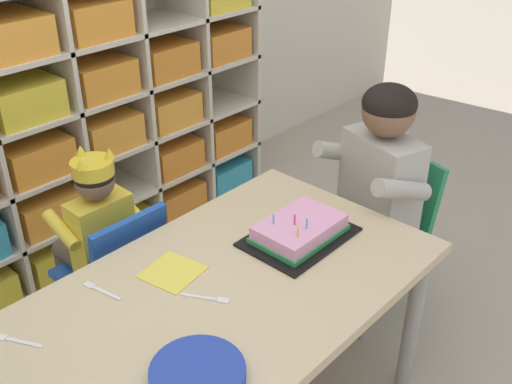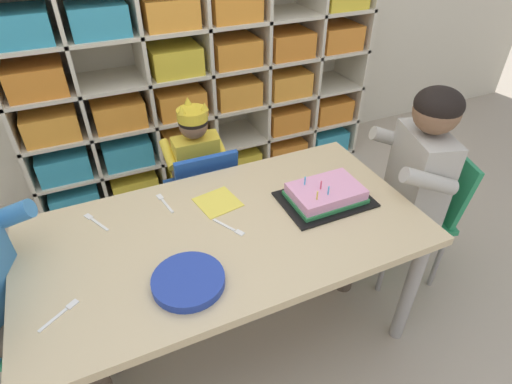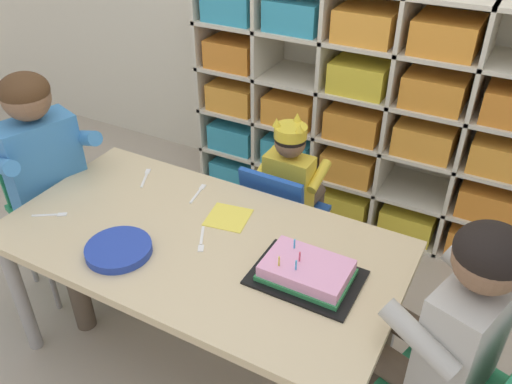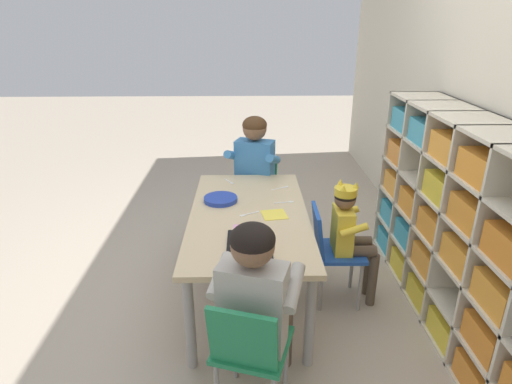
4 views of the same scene
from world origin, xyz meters
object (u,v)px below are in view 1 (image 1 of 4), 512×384
Objects in this scene: paper_plate_stack at (198,374)px; fork_by_napkin at (14,340)px; fork_at_table_front_edge at (208,298)px; classroom_chair_blue at (118,272)px; child_with_crown at (95,228)px; fork_scattered_mid_table at (100,290)px; activity_table at (205,319)px; guest_at_table_side at (368,187)px; classroom_chair_guest_side at (386,224)px; birthday_cake_on_tray at (300,231)px.

fork_by_napkin is at bearing 117.89° from paper_plate_stack.
fork_at_table_front_edge is at bearing 41.40° from paper_plate_stack.
classroom_chair_blue is 0.78× the size of child_with_crown.
fork_by_napkin is (-0.26, -0.01, 0.00)m from fork_scattered_mid_table.
fork_scattered_mid_table is 0.26m from fork_by_napkin.
classroom_chair_blue reaches higher than activity_table.
paper_plate_stack reaches higher than fork_scattered_mid_table.
fork_at_table_front_edge is at bearing -9.09° from activity_table.
activity_table is at bearing 52.36° from fork_at_table_front_edge.
classroom_chair_blue is 0.67× the size of guest_at_table_side.
fork_at_table_front_edge is (-0.84, -0.03, 0.01)m from guest_at_table_side.
child_with_crown is 0.65m from fork_at_table_front_edge.
guest_at_table_side is at bearing -90.00° from classroom_chair_guest_side.
activity_table is 0.29m from paper_plate_stack.
child_with_crown is (0.07, 0.64, -0.01)m from activity_table.
classroom_chair_blue is 0.80m from paper_plate_stack.
guest_at_table_side reaches higher than classroom_chair_guest_side.
birthday_cake_on_tray is (-0.55, 0.01, 0.24)m from classroom_chair_guest_side.
activity_table is 0.31m from fork_scattered_mid_table.
guest_at_table_side is 1.30m from fork_by_napkin.
fork_at_table_front_edge is at bearing 25.91° from fork_scattered_mid_table.
activity_table is 1.46× the size of guest_at_table_side.
fork_scattered_mid_table is (-0.24, -0.39, 0.08)m from child_with_crown.
fork_scattered_mid_table is 1.04× the size of fork_by_napkin.
birthday_cake_on_tray is (0.35, -0.53, 0.24)m from classroom_chair_blue.
guest_at_table_side is 7.61× the size of fork_at_table_front_edge.
birthday_cake_on_tray is 0.65m from paper_plate_stack.
child_with_crown is at bearing -108.68° from classroom_chair_guest_side.
classroom_chair_blue reaches higher than paper_plate_stack.
child_with_crown is 6.52× the size of fork_at_table_front_edge.
activity_table is 0.07m from fork_at_table_front_edge.
guest_at_table_side is at bearing 54.24° from fork_by_napkin.
child_with_crown is 0.47m from fork_scattered_mid_table.
child_with_crown reaches higher than birthday_cake_on_tray.
birthday_cake_on_tray is 0.88m from fork_by_napkin.
fork_scattered_mid_table is at bearing 65.31° from fork_by_napkin.
fork_scattered_mid_table and fork_at_table_front_edge have the same top height.
fork_at_table_front_edge is at bearing 34.97° from fork_by_napkin.
classroom_chair_blue is at bearing 82.24° from activity_table.
activity_table is 4.12× the size of birthday_cake_on_tray.
classroom_chair_guest_side is at bearing 90.00° from guest_at_table_side.
fork_by_napkin is (-0.43, 0.24, 0.07)m from activity_table.
guest_at_table_side reaches higher than birthday_cake_on_tray.
fork_by_napkin is at bearing 31.06° from classroom_chair_blue.
fork_scattered_mid_table is (-1.02, 0.22, 0.01)m from guest_at_table_side.
paper_plate_stack is (-0.27, -0.72, 0.23)m from classroom_chair_blue.
child_with_crown is at bearing -110.82° from guest_at_table_side.
paper_plate_stack is 0.49m from fork_by_napkin.
child_with_crown is 2.42× the size of birthday_cake_on_tray.
fork_scattered_mid_table is at bearing 123.82° from activity_table.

